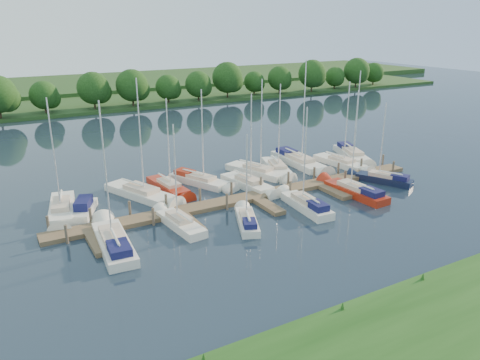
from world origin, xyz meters
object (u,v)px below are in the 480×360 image
dock (256,199)px  motorboat (84,211)px  sailboat_s_2 (247,221)px  sailboat_n_0 (62,211)px  sailboat_n_5 (249,185)px

dock → motorboat: motorboat is taller
sailboat_s_2 → dock: bearing=73.4°
sailboat_n_0 → sailboat_n_5: size_ratio=1.07×
dock → motorboat: (-15.58, 4.80, 0.17)m
dock → sailboat_s_2: bearing=-129.3°
motorboat → sailboat_s_2: 15.11m
dock → sailboat_n_5: (1.25, 3.57, 0.08)m
motorboat → sailboat_s_2: bearing=166.0°
motorboat → sailboat_s_2: size_ratio=0.65×
dock → motorboat: 16.31m
sailboat_n_5 → sailboat_s_2: size_ratio=1.25×
motorboat → sailboat_n_5: sailboat_n_5 is taller
dock → sailboat_n_0: 18.31m
sailboat_n_5 → sailboat_s_2: 9.42m
dock → sailboat_n_0: bearing=161.3°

